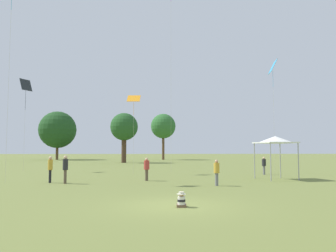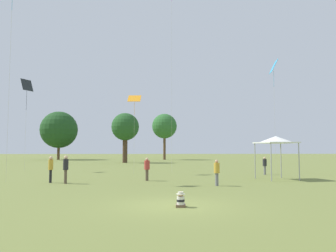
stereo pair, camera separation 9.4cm
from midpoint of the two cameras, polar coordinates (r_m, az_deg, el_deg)
name	(u,v)px [view 1 (the left image)]	position (r m, az deg, el deg)	size (l,w,h in m)	color
ground_plane	(173,206)	(13.20, 0.74, -13.70)	(300.00, 300.00, 0.00)	olive
seated_toddler	(181,200)	(12.85, 2.14, -12.80)	(0.40, 0.49, 0.59)	brown
person_standing_0	(65,167)	(22.29, -17.56, -6.77)	(0.47, 0.47, 1.81)	brown
person_standing_1	(50,167)	(23.19, -19.93, -6.69)	(0.37, 0.37, 1.74)	black
person_standing_2	(264,164)	(30.01, 16.29, -6.39)	(0.48, 0.48, 1.55)	slate
person_standing_3	(147,167)	(23.31, -3.86, -7.16)	(0.53, 0.53, 1.62)	brown
person_standing_4	(217,170)	(20.27, 8.33, -7.65)	(0.41, 0.41, 1.57)	slate
canopy_tent	(275,140)	(25.51, 18.08, -2.35)	(2.92, 2.92, 3.19)	white
kite_1	(273,68)	(33.46, 17.70, 9.52)	(0.82, 1.46, 10.77)	#339EDB
kite_2	(26,87)	(36.86, -23.58, 6.31)	(1.03, 1.33, 9.42)	#1E2328
kite_4	(134,100)	(30.15, -6.07, 4.58)	(1.23, 1.03, 7.21)	orange
distant_tree_0	(124,127)	(55.01, -7.70, -0.23)	(4.60, 4.60, 8.29)	#473323
distant_tree_1	(58,130)	(74.43, -18.71, -0.62)	(7.92, 7.92, 10.41)	brown
distant_tree_2	(163,126)	(70.94, -0.87, -0.06)	(5.37, 5.37, 9.94)	brown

